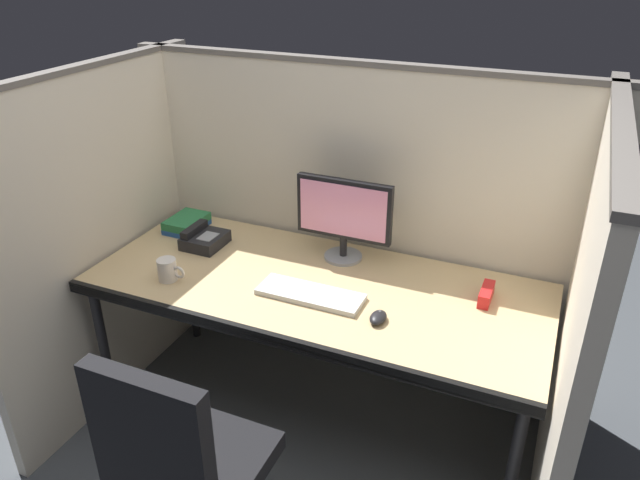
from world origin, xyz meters
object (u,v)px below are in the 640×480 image
desk (314,295)px  keyboard_main (310,294)px  coffee_mug (168,270)px  book_stack (187,223)px  computer_mouse (378,317)px  desk_phone (204,239)px  monitor_center (344,214)px  red_stapler (486,294)px

desk → keyboard_main: keyboard_main is taller
coffee_mug → book_stack: bearing=115.7°
computer_mouse → book_stack: size_ratio=0.45×
desk_phone → book_stack: 0.21m
book_stack → coffee_mug: bearing=-64.3°
coffee_mug → monitor_center: bearing=37.9°
red_stapler → monitor_center: bearing=171.1°
desk → red_stapler: red_stapler is taller
book_stack → monitor_center: bearing=2.0°
computer_mouse → coffee_mug: bearing=-176.3°
desk → book_stack: bearing=163.3°
computer_mouse → coffee_mug: size_ratio=0.76×
book_stack → coffee_mug: coffee_mug is taller
computer_mouse → desk_phone: desk_phone is taller
desk → desk_phone: bearing=168.7°
keyboard_main → coffee_mug: coffee_mug is taller
desk_phone → red_stapler: desk_phone is taller
desk_phone → coffee_mug: (0.04, -0.33, 0.01)m
computer_mouse → desk_phone: bearing=164.2°
coffee_mug → desk_phone: bearing=96.6°
computer_mouse → red_stapler: red_stapler is taller
desk_phone → computer_mouse: bearing=-15.8°
coffee_mug → computer_mouse: bearing=3.7°
monitor_center → desk_phone: size_ratio=2.26×
desk → computer_mouse: 0.36m
desk_phone → book_stack: desk_phone is taller
monitor_center → desk_phone: 0.68m
keyboard_main → desk_phone: bearing=161.7°
monitor_center → keyboard_main: size_ratio=1.00×
desk_phone → red_stapler: 1.29m
desk_phone → desk: bearing=-11.3°
monitor_center → book_stack: 0.83m
computer_mouse → coffee_mug: (-0.90, -0.06, 0.03)m
desk → coffee_mug: bearing=-160.6°
desk_phone → coffee_mug: coffee_mug is taller
keyboard_main → book_stack: (-0.81, 0.33, 0.02)m
keyboard_main → desk_phone: desk_phone is taller
monitor_center → computer_mouse: 0.55m
desk_phone → coffee_mug: size_ratio=1.51×
desk → book_stack: 0.83m
desk → monitor_center: monitor_center is taller
computer_mouse → keyboard_main: bearing=169.6°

